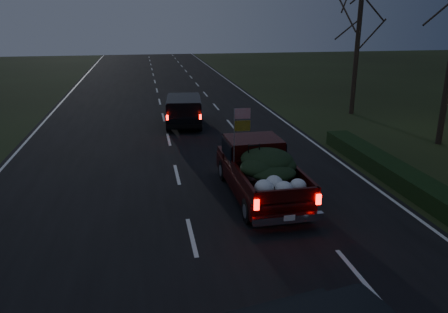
{
  "coord_description": "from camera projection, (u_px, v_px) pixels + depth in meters",
  "views": [
    {
      "loc": [
        -1.08,
        -10.63,
        5.77
      ],
      "look_at": [
        1.44,
        2.96,
        1.3
      ],
      "focal_mm": 35.0,
      "sensor_mm": 36.0,
      "label": 1
    }
  ],
  "objects": [
    {
      "name": "pickup_truck",
      "position": [
        260.0,
        168.0,
        14.35
      ],
      "size": [
        2.09,
        5.18,
        2.69
      ],
      "rotation": [
        0.0,
        0.0,
        0.02
      ],
      "color": "black",
      "rests_on": "ground"
    },
    {
      "name": "lead_suv",
      "position": [
        184.0,
        108.0,
        23.81
      ],
      "size": [
        2.24,
        4.56,
        1.27
      ],
      "rotation": [
        0.0,
        0.0,
        -0.09
      ],
      "color": "black",
      "rests_on": "ground"
    },
    {
      "name": "ground",
      "position": [
        192.0,
        237.0,
        11.91
      ],
      "size": [
        120.0,
        120.0,
        0.0
      ],
      "primitive_type": "plane",
      "color": "black",
      "rests_on": "ground"
    },
    {
      "name": "hedge_row",
      "position": [
        394.0,
        172.0,
        15.98
      ],
      "size": [
        1.0,
        10.0,
        0.6
      ],
      "primitive_type": "cube",
      "color": "black",
      "rests_on": "ground"
    },
    {
      "name": "bare_tree_far",
      "position": [
        359.0,
        25.0,
        25.39
      ],
      "size": [
        3.6,
        3.6,
        7.0
      ],
      "color": "black",
      "rests_on": "ground"
    },
    {
      "name": "road_asphalt",
      "position": [
        192.0,
        237.0,
        11.91
      ],
      "size": [
        14.0,
        120.0,
        0.02
      ],
      "primitive_type": "cube",
      "color": "black",
      "rests_on": "ground"
    }
  ]
}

